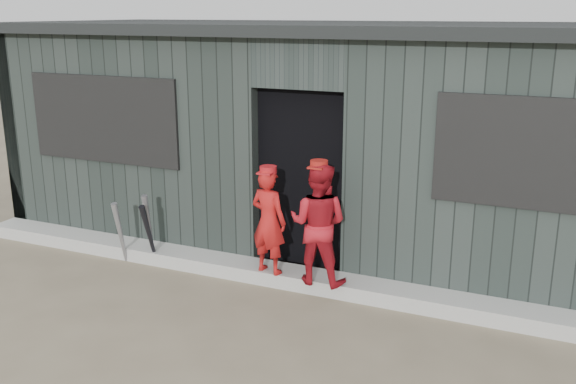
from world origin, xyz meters
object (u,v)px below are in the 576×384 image
at_px(bat_right, 149,235).
at_px(player_red_right, 318,224).
at_px(bat_left, 120,233).
at_px(dugout, 344,135).
at_px(player_red_left, 269,221).
at_px(bat_mid, 149,229).
at_px(player_grey_back, 343,214).

height_order(bat_right, player_red_right, player_red_right).
distance_m(bat_left, dugout, 2.89).
relative_size(bat_left, bat_right, 0.97).
relative_size(player_red_left, player_red_right, 0.90).
xyz_separation_m(bat_mid, player_grey_back, (2.00, 0.76, 0.21)).
relative_size(bat_left, bat_mid, 0.90).
distance_m(bat_mid, dugout, 2.59).
xyz_separation_m(bat_left, player_grey_back, (2.31, 0.89, 0.25)).
relative_size(bat_left, player_red_left, 0.68).
bearing_deg(bat_mid, player_red_left, 0.37).
bearing_deg(player_red_left, player_grey_back, -114.55).
bearing_deg(bat_mid, player_red_right, -0.64).
xyz_separation_m(bat_right, dugout, (1.59, 1.89, 0.91)).
relative_size(bat_right, player_grey_back, 0.61).
bearing_deg(player_red_left, player_red_right, -172.05).
bearing_deg(player_red_right, player_grey_back, -91.29).
bearing_deg(dugout, bat_left, -134.87).
height_order(player_red_right, dugout, dugout).
distance_m(bat_left, bat_right, 0.35).
relative_size(bat_right, player_red_right, 0.63).
bearing_deg(player_red_left, dugout, -84.06).
bearing_deg(player_red_right, bat_right, -0.64).
bearing_deg(bat_mid, bat_right, -56.50).
height_order(player_red_left, player_grey_back, player_grey_back).
distance_m(bat_left, player_grey_back, 2.48).
bearing_deg(bat_left, player_red_left, 4.50).
relative_size(bat_mid, bat_right, 1.08).
bearing_deg(player_grey_back, bat_right, -3.63).
distance_m(bat_mid, bat_right, 0.09).
bearing_deg(player_red_left, bat_left, 15.80).
xyz_separation_m(bat_right, player_grey_back, (1.96, 0.83, 0.25)).
distance_m(bat_mid, player_red_right, 2.04).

